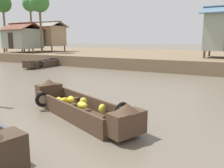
# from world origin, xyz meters

# --- Properties ---
(ground_plane) EXTENTS (300.00, 300.00, 0.00)m
(ground_plane) POSITION_xyz_m (0.00, 10.00, 0.00)
(ground_plane) COLOR #665B4C
(riverbank_strip) EXTENTS (160.00, 20.00, 0.96)m
(riverbank_strip) POSITION_xyz_m (0.00, 24.44, 0.48)
(riverbank_strip) COLOR #756047
(riverbank_strip) RESTS_ON ground
(banana_boat) EXTENTS (4.92, 2.66, 0.88)m
(banana_boat) POSITION_xyz_m (1.15, 3.56, 0.30)
(banana_boat) COLOR #473323
(banana_boat) RESTS_ON ground
(cargo_boat_upstream) EXTENTS (1.90, 4.09, 0.92)m
(cargo_boat_upstream) POSITION_xyz_m (-10.09, 12.84, 0.35)
(cargo_boat_upstream) COLOR #3D2D21
(cargo_boat_upstream) RESTS_ON ground
(stilt_house_left) EXTENTS (4.23, 3.76, 3.47)m
(stilt_house_left) POSITION_xyz_m (-17.73, 17.07, 2.62)
(stilt_house_left) COLOR #4C3826
(stilt_house_left) RESTS_ON riverbank_strip
(stilt_house_mid_left) EXTENTS (5.17, 3.22, 3.82)m
(stilt_house_mid_left) POSITION_xyz_m (-17.27, 20.42, 2.97)
(stilt_house_mid_left) COLOR #4C3826
(stilt_house_mid_left) RESTS_ON riverbank_strip
(palm_tree_near) EXTENTS (1.99, 1.99, 7.22)m
(palm_tree_near) POSITION_xyz_m (-20.37, 20.84, 7.04)
(palm_tree_near) COLOR brown
(palm_tree_near) RESTS_ON riverbank_strip
(palm_tree_mid) EXTENTS (2.12, 2.12, 6.58)m
(palm_tree_mid) POSITION_xyz_m (-14.80, 17.25, 6.38)
(palm_tree_mid) COLOR brown
(palm_tree_mid) RESTS_ON riverbank_strip
(palm_tree_far) EXTENTS (2.10, 2.10, 6.97)m
(palm_tree_far) POSITION_xyz_m (-21.61, 17.60, 6.77)
(palm_tree_far) COLOR brown
(palm_tree_far) RESTS_ON riverbank_strip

